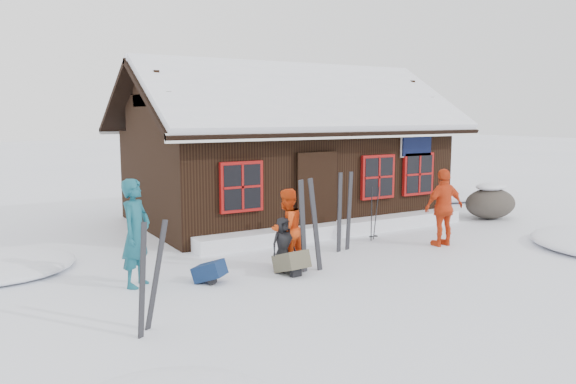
# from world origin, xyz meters

# --- Properties ---
(ground) EXTENTS (120.00, 120.00, 0.00)m
(ground) POSITION_xyz_m (0.00, 0.00, 0.00)
(ground) COLOR white
(ground) RESTS_ON ground
(mountain_hut) EXTENTS (8.90, 6.09, 4.42)m
(mountain_hut) POSITION_xyz_m (1.50, 4.98, 1.58)
(mountain_hut) COLOR black
(mountain_hut) RESTS_ON ground
(snow_drift) EXTENTS (7.60, 0.60, 0.35)m
(snow_drift) POSITION_xyz_m (1.50, 2.25, 0.17)
(snow_drift) COLOR white
(snow_drift) RESTS_ON ground
(snow_mounds) EXTENTS (20.60, 13.20, 0.48)m
(snow_mounds) POSITION_xyz_m (1.65, 1.86, 0.00)
(snow_mounds) COLOR white
(snow_mounds) RESTS_ON ground
(skier_teal) EXTENTS (0.80, 0.80, 1.87)m
(skier_teal) POSITION_xyz_m (-3.97, 0.67, 0.94)
(skier_teal) COLOR #134E5C
(skier_teal) RESTS_ON ground
(skier_orange_left) EXTENTS (0.89, 0.79, 1.55)m
(skier_orange_left) POSITION_xyz_m (-1.15, 0.36, 0.77)
(skier_orange_left) COLOR #E44210
(skier_orange_left) RESTS_ON ground
(skier_orange_right) EXTENTS (1.06, 0.51, 1.75)m
(skier_orange_right) POSITION_xyz_m (2.83, 0.15, 0.88)
(skier_orange_right) COLOR red
(skier_orange_right) RESTS_ON ground
(skier_crouched) EXTENTS (0.52, 0.35, 1.03)m
(skier_crouched) POSITION_xyz_m (-1.32, 0.20, 0.52)
(skier_crouched) COLOR black
(skier_crouched) RESTS_ON ground
(boulder) EXTENTS (1.57, 1.18, 0.91)m
(boulder) POSITION_xyz_m (6.49, 1.89, 0.47)
(boulder) COLOR #464038
(boulder) RESTS_ON ground
(ski_pair_left) EXTENTS (0.56, 0.32, 1.57)m
(ski_pair_left) POSITION_xyz_m (-4.38, -1.44, 0.74)
(ski_pair_left) COLOR black
(ski_pair_left) RESTS_ON ground
(ski_pair_mid) EXTENTS (0.59, 0.17, 1.83)m
(ski_pair_mid) POSITION_xyz_m (-0.93, -0.10, 0.86)
(ski_pair_mid) COLOR black
(ski_pair_mid) RESTS_ON ground
(ski_pair_right) EXTENTS (0.45, 0.11, 1.77)m
(ski_pair_right) POSITION_xyz_m (0.63, 0.92, 0.84)
(ski_pair_right) COLOR black
(ski_pair_right) RESTS_ON ground
(ski_poles) EXTENTS (0.23, 0.12, 1.31)m
(ski_poles) POSITION_xyz_m (1.86, 1.42, 0.62)
(ski_poles) COLOR black
(ski_poles) RESTS_ON ground
(backpack_blue) EXTENTS (0.62, 0.64, 0.28)m
(backpack_blue) POSITION_xyz_m (-2.82, 0.21, 0.14)
(backpack_blue) COLOR #11244A
(backpack_blue) RESTS_ON ground
(backpack_olive) EXTENTS (0.50, 0.64, 0.33)m
(backpack_olive) POSITION_xyz_m (-1.31, -0.09, 0.16)
(backpack_olive) COLOR #504C39
(backpack_olive) RESTS_ON ground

